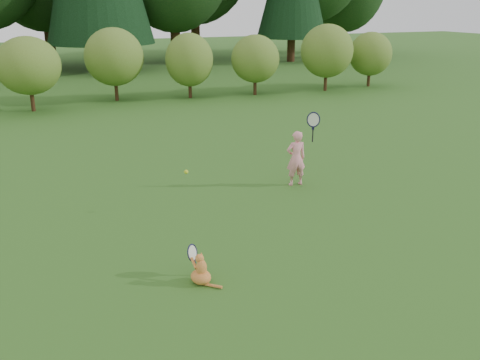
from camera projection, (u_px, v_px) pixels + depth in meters
name	position (u px, v px, depth m)	size (l,w,h in m)	color
ground	(247.00, 235.00, 8.89)	(100.00, 100.00, 0.00)	#285818
shrub_row	(109.00, 67.00, 19.83)	(28.00, 3.00, 2.80)	#596F22
child	(297.00, 157.00, 11.16)	(0.65, 0.39, 1.75)	pink
cat	(200.00, 268.00, 7.33)	(0.42, 0.65, 0.61)	#C06325
tennis_ball	(186.00, 172.00, 9.67)	(0.08, 0.08, 0.08)	yellow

